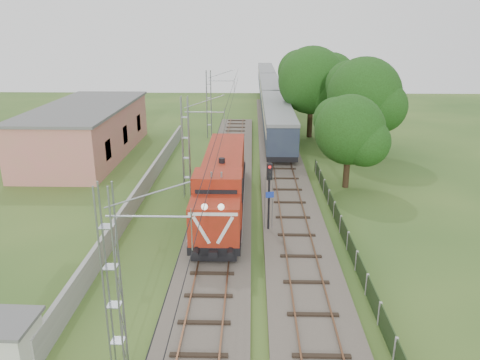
{
  "coord_description": "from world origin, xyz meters",
  "views": [
    {
      "loc": [
        2.09,
        -22.93,
        13.21
      ],
      "look_at": [
        1.24,
        9.68,
        2.2
      ],
      "focal_mm": 35.0,
      "sensor_mm": 36.0,
      "label": 1
    }
  ],
  "objects_px": {
    "locomotive": "(223,182)",
    "coach_rake": "(270,91)",
    "relay_hut": "(9,345)",
    "signal_post": "(269,185)"
  },
  "relations": [
    {
      "from": "locomotive",
      "to": "relay_hut",
      "type": "bearing_deg",
      "value": -113.8
    },
    {
      "from": "coach_rake",
      "to": "relay_hut",
      "type": "bearing_deg",
      "value": -101.26
    },
    {
      "from": "locomotive",
      "to": "coach_rake",
      "type": "bearing_deg",
      "value": 83.73
    },
    {
      "from": "relay_hut",
      "to": "coach_rake",
      "type": "bearing_deg",
      "value": 78.74
    },
    {
      "from": "signal_post",
      "to": "coach_rake",
      "type": "bearing_deg",
      "value": 87.94
    },
    {
      "from": "locomotive",
      "to": "relay_hut",
      "type": "xyz_separation_m",
      "value": [
        -7.4,
        -16.78,
        -1.09
      ]
    },
    {
      "from": "coach_rake",
      "to": "relay_hut",
      "type": "relative_size",
      "value": 30.47
    },
    {
      "from": "coach_rake",
      "to": "signal_post",
      "type": "relative_size",
      "value": 14.29
    },
    {
      "from": "locomotive",
      "to": "coach_rake",
      "type": "distance_m",
      "value": 45.79
    },
    {
      "from": "relay_hut",
      "to": "signal_post",
      "type": "bearing_deg",
      "value": 50.84
    }
  ]
}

